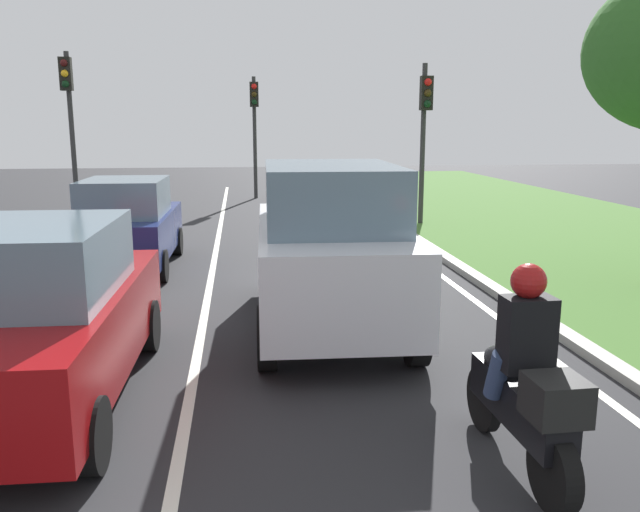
# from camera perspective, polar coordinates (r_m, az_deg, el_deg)

# --- Properties ---
(ground_plane) EXTENTS (60.00, 60.00, 0.00)m
(ground_plane) POSITION_cam_1_polar(r_m,az_deg,el_deg) (13.64, -6.39, -0.35)
(ground_plane) COLOR #262628
(lane_line_center) EXTENTS (0.12, 32.00, 0.01)m
(lane_line_center) POSITION_cam_1_polar(r_m,az_deg,el_deg) (13.65, -9.33, -0.41)
(lane_line_center) COLOR silver
(lane_line_center) RESTS_ON ground
(lane_line_right_edge) EXTENTS (0.12, 32.00, 0.01)m
(lane_line_right_edge) POSITION_cam_1_polar(r_m,az_deg,el_deg) (14.14, 8.36, 0.04)
(lane_line_right_edge) COLOR silver
(lane_line_right_edge) RESTS_ON ground
(grass_verge_right) EXTENTS (9.00, 48.00, 0.06)m
(grass_verge_right) POSITION_cam_1_polar(r_m,az_deg,el_deg) (16.13, 25.40, 0.56)
(grass_verge_right) COLOR #3D6628
(grass_verge_right) RESTS_ON ground
(curb_right) EXTENTS (0.24, 48.00, 0.12)m
(curb_right) POSITION_cam_1_polar(r_m,az_deg,el_deg) (14.26, 10.30, 0.31)
(curb_right) COLOR #9E9B93
(curb_right) RESTS_ON ground
(car_suv_ahead) EXTENTS (2.11, 4.57, 2.28)m
(car_suv_ahead) POSITION_cam_1_polar(r_m,az_deg,el_deg) (8.81, 0.85, 0.88)
(car_suv_ahead) COLOR silver
(car_suv_ahead) RESTS_ON ground
(car_sedan_left_lane) EXTENTS (1.92, 4.34, 1.86)m
(car_sedan_left_lane) POSITION_cam_1_polar(r_m,az_deg,el_deg) (7.05, -23.61, -4.90)
(car_sedan_left_lane) COLOR maroon
(car_sedan_left_lane) RESTS_ON ground
(car_hatchback_far) EXTENTS (1.79, 3.73, 1.78)m
(car_hatchback_far) POSITION_cam_1_polar(r_m,az_deg,el_deg) (13.10, -16.57, 2.67)
(car_hatchback_far) COLOR navy
(car_hatchback_far) RESTS_ON ground
(motorcycle) EXTENTS (0.41, 1.90, 1.01)m
(motorcycle) POSITION_cam_1_polar(r_m,az_deg,el_deg) (5.57, 17.50, -12.58)
(motorcycle) COLOR black
(motorcycle) RESTS_ON ground
(rider_person) EXTENTS (0.51, 0.41, 1.16)m
(rider_person) POSITION_cam_1_polar(r_m,az_deg,el_deg) (5.40, 17.65, -6.36)
(rider_person) COLOR black
(rider_person) RESTS_ON ground
(traffic_light_near_right) EXTENTS (0.32, 0.50, 4.41)m
(traffic_light_near_right) POSITION_cam_1_polar(r_m,az_deg,el_deg) (18.16, 9.22, 11.85)
(traffic_light_near_right) COLOR #2D2D2D
(traffic_light_near_right) RESTS_ON ground
(traffic_light_overhead_left) EXTENTS (0.32, 0.50, 4.78)m
(traffic_light_overhead_left) POSITION_cam_1_polar(r_m,az_deg,el_deg) (19.90, -21.27, 12.17)
(traffic_light_overhead_left) COLOR #2D2D2D
(traffic_light_overhead_left) RESTS_ON ground
(traffic_light_far_median) EXTENTS (0.32, 0.50, 4.53)m
(traffic_light_far_median) POSITION_cam_1_polar(r_m,az_deg,el_deg) (24.82, -5.81, 12.18)
(traffic_light_far_median) COLOR #2D2D2D
(traffic_light_far_median) RESTS_ON ground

